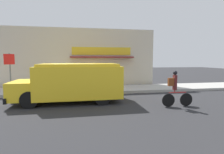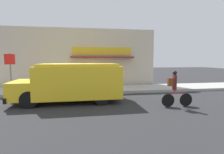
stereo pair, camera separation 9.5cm
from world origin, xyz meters
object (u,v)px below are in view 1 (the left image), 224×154
object	(u,v)px
stop_sign_post	(10,67)
trash_bin	(79,83)
cyclist	(175,89)
school_bus	(73,82)

from	to	relation	value
stop_sign_post	trash_bin	distance (m)	4.19
cyclist	stop_sign_post	xyz separation A→B (m)	(-8.33, 3.76, 0.94)
school_bus	stop_sign_post	size ratio (longest dim) A/B	2.25
school_bus	trash_bin	xyz separation A→B (m)	(0.23, 2.94, -0.47)
trash_bin	cyclist	bearing A→B (deg)	-46.71
cyclist	trash_bin	size ratio (longest dim) A/B	2.18
school_bus	stop_sign_post	distance (m)	4.25
trash_bin	school_bus	bearing A→B (deg)	-94.46
stop_sign_post	trash_bin	world-z (taller)	stop_sign_post
cyclist	stop_sign_post	bearing A→B (deg)	157.01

